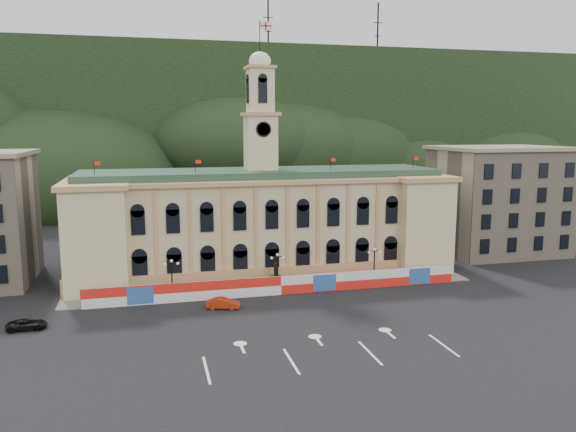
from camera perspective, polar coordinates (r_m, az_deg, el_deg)
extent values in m
plane|color=black|center=(61.25, 2.61, -11.97)|extent=(260.00, 260.00, 0.00)
cube|color=black|center=(185.46, -9.09, 8.96)|extent=(230.00, 70.00, 44.00)
cube|color=#595651|center=(172.79, 3.34, 11.72)|extent=(22.00, 8.00, 14.00)
cube|color=#595651|center=(165.77, -25.41, 9.60)|extent=(16.00, 7.00, 10.00)
cylinder|color=black|center=(175.86, -2.02, 18.23)|extent=(0.50, 0.50, 20.00)
cylinder|color=black|center=(186.31, 9.09, 17.61)|extent=(0.50, 0.50, 20.00)
cube|color=beige|center=(85.68, -2.74, -1.01)|extent=(55.00, 15.00, 14.00)
cube|color=tan|center=(79.49, -1.59, -6.09)|extent=(56.00, 0.80, 2.40)
cube|color=tan|center=(84.71, -2.78, 3.86)|extent=(56.20, 16.20, 0.60)
cube|color=#2B4834|center=(84.65, -2.78, 4.33)|extent=(53.00, 13.00, 1.20)
cube|color=beige|center=(83.37, -18.65, -1.76)|extent=(8.00, 17.00, 14.00)
cube|color=beige|center=(92.23, 11.85, -0.47)|extent=(8.00, 17.00, 14.00)
cube|color=beige|center=(84.39, -2.81, 7.44)|extent=(4.40, 4.40, 8.00)
cube|color=tan|center=(84.38, -2.83, 10.30)|extent=(5.20, 5.20, 0.50)
cube|color=beige|center=(84.51, -2.85, 12.53)|extent=(3.60, 3.60, 6.50)
cube|color=tan|center=(84.79, -2.86, 14.83)|extent=(4.20, 4.20, 0.40)
cylinder|color=black|center=(82.11, -2.50, 8.80)|extent=(2.20, 0.20, 2.20)
ellipsoid|color=white|center=(84.88, -2.87, 15.43)|extent=(3.20, 3.20, 2.72)
cylinder|color=black|center=(85.30, -2.89, 17.57)|extent=(0.12, 0.12, 5.00)
cube|color=white|center=(85.76, -2.27, 18.74)|extent=(1.80, 0.04, 1.20)
cube|color=red|center=(85.73, -2.27, 18.75)|extent=(1.80, 0.02, 0.22)
cube|color=red|center=(85.73, -2.27, 18.75)|extent=(0.22, 0.02, 1.20)
cube|color=tan|center=(105.18, 20.53, 1.40)|extent=(20.00, 16.00, 18.00)
cube|color=gray|center=(104.44, 20.81, 6.47)|extent=(21.00, 17.00, 0.60)
cube|color=red|center=(74.60, -0.72, -7.06)|extent=(50.00, 0.25, 2.50)
cube|color=#2F589D|center=(72.61, -14.78, -7.83)|extent=(3.20, 0.05, 2.20)
cube|color=#2F589D|center=(76.02, 3.74, -6.77)|extent=(3.20, 0.05, 2.20)
cube|color=#2F589D|center=(81.29, 13.23, -5.95)|extent=(3.20, 0.05, 2.20)
cube|color=slate|center=(77.49, -1.19, -7.35)|extent=(56.00, 5.50, 0.16)
cube|color=#595651|center=(77.50, -1.23, -6.71)|extent=(1.40, 1.40, 1.80)
cylinder|color=black|center=(77.06, -1.24, -5.50)|extent=(0.60, 0.60, 1.60)
sphere|color=black|center=(76.83, -1.24, -4.85)|extent=(0.44, 0.44, 0.44)
cylinder|color=black|center=(75.01, -11.65, -8.04)|extent=(0.44, 0.44, 0.30)
cylinder|color=black|center=(74.39, -11.70, -6.38)|extent=(0.18, 0.18, 4.80)
cube|color=black|center=(73.81, -11.76, -4.66)|extent=(1.60, 0.08, 0.08)
sphere|color=silver|center=(73.82, -12.38, -4.80)|extent=(0.36, 0.36, 0.36)
sphere|color=silver|center=(73.88, -11.13, -4.75)|extent=(0.36, 0.36, 0.36)
sphere|color=silver|center=(73.76, -11.76, -4.47)|extent=(0.40, 0.40, 0.40)
cylinder|color=black|center=(76.77, -1.06, -7.45)|extent=(0.44, 0.44, 0.30)
cylinder|color=black|center=(76.16, -1.07, -5.83)|extent=(0.18, 0.18, 4.80)
cube|color=black|center=(75.61, -1.07, -4.14)|extent=(1.60, 0.08, 0.08)
sphere|color=silver|center=(75.47, -1.67, -4.29)|extent=(0.36, 0.36, 0.36)
sphere|color=silver|center=(75.82, -0.48, -4.22)|extent=(0.36, 0.36, 0.36)
sphere|color=silver|center=(75.55, -1.08, -3.96)|extent=(0.40, 0.40, 0.40)
cylinder|color=black|center=(80.96, 8.70, -6.68)|extent=(0.44, 0.44, 0.30)
cylinder|color=black|center=(80.38, 8.74, -5.14)|extent=(0.18, 0.18, 4.80)
cube|color=black|center=(79.85, 8.78, -3.53)|extent=(1.60, 0.08, 0.08)
sphere|color=silver|center=(79.58, 8.24, -3.68)|extent=(0.36, 0.36, 0.36)
sphere|color=silver|center=(80.19, 9.30, -3.60)|extent=(0.36, 0.36, 0.36)
sphere|color=silver|center=(79.80, 8.78, -3.36)|extent=(0.40, 0.40, 0.40)
imported|color=#A9270C|center=(69.67, -6.59, -8.81)|extent=(3.62, 4.81, 1.33)
imported|color=black|center=(68.72, -25.00, -9.95)|extent=(2.06, 4.24, 1.16)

